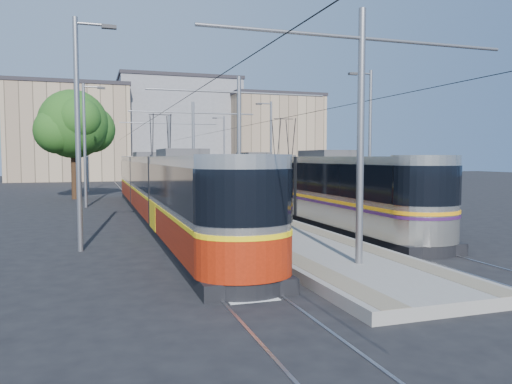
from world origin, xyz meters
name	(u,v)px	position (x,y,z in m)	size (l,w,h in m)	color
ground	(302,249)	(0.00, 0.00, 0.00)	(160.00, 160.00, 0.00)	black
platform	(202,203)	(0.00, 17.00, 0.15)	(4.00, 50.00, 0.30)	gray
tactile_strip_left	(181,201)	(-1.45, 17.00, 0.30)	(0.70, 50.00, 0.01)	gray
tactile_strip_right	(223,200)	(1.45, 17.00, 0.30)	(0.70, 50.00, 0.01)	gray
rails	(202,205)	(0.00, 17.00, 0.02)	(8.71, 70.00, 0.03)	gray
track_arrow	(225,275)	(-3.60, -3.00, 0.01)	(1.20, 5.00, 0.01)	silver
tram_left	(161,187)	(-3.60, 10.47, 1.70)	(2.43, 32.38, 5.50)	black
tram_right	(283,181)	(3.60, 11.09, 1.86)	(2.43, 28.32, 5.50)	black
catenary	(211,137)	(0.00, 14.15, 4.52)	(9.20, 70.00, 7.00)	gray
street_lamps	(191,145)	(0.00, 21.00, 4.18)	(15.18, 38.22, 8.00)	gray
shelter	(223,187)	(0.61, 13.79, 1.42)	(0.74, 1.05, 2.14)	black
tree	(78,126)	(-8.05, 25.22, 5.72)	(5.82, 5.38, 8.46)	#382314
building_left	(70,133)	(-10.00, 60.00, 6.76)	(16.32, 12.24, 13.51)	tan
building_centre	(177,129)	(6.00, 64.00, 7.80)	(18.36, 14.28, 15.58)	gray
building_right	(272,137)	(20.00, 58.00, 6.52)	(14.28, 10.20, 13.03)	tan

